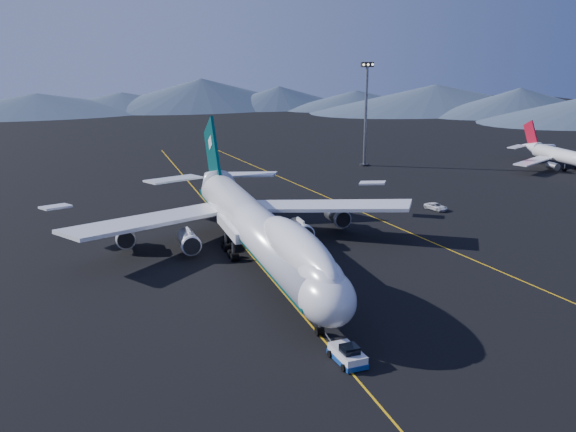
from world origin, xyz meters
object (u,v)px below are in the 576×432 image
object	(u,v)px
floodlight_mast	(366,114)
pushback_tug	(347,356)
boeing_747	(257,227)
second_jet	(573,158)
service_van	(436,207)

from	to	relation	value
floodlight_mast	pushback_tug	bearing A→B (deg)	-115.92
boeing_747	floodlight_mast	xyz separation A→B (m)	(49.59, 67.47, 8.27)
second_jet	floodlight_mast	bearing A→B (deg)	159.38
boeing_747	pushback_tug	world-z (taller)	boeing_747
boeing_747	second_jet	xyz separation A→B (m)	(98.12, 42.99, -2.35)
floodlight_mast	boeing_747	bearing A→B (deg)	-126.32
boeing_747	second_jet	distance (m)	107.15
second_jet	service_van	world-z (taller)	second_jet
service_van	floodlight_mast	size ratio (longest dim) A/B	0.18
service_van	pushback_tug	bearing A→B (deg)	-147.12
second_jet	service_van	bearing A→B (deg)	-150.66
second_jet	service_van	distance (m)	59.71
pushback_tug	service_van	distance (m)	68.12
pushback_tug	floodlight_mast	bearing A→B (deg)	60.25
boeing_747	service_van	distance (m)	47.76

